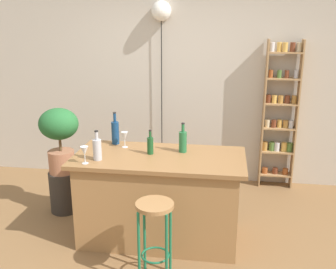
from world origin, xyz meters
name	(u,v)px	position (x,y,z in m)	size (l,w,h in m)	color
ground	(155,253)	(0.00, 0.00, 0.00)	(12.00, 12.00, 0.00)	brown
back_wall	(180,78)	(0.00, 1.95, 1.40)	(6.40, 0.10, 2.80)	#BCB2A3
kitchen_counter	(159,197)	(0.00, 0.30, 0.44)	(1.66, 0.81, 0.88)	#9E7042
bar_stool	(155,224)	(0.07, -0.37, 0.52)	(0.32, 0.32, 0.72)	#196642
spice_shelf	(280,115)	(1.31, 1.80, 0.98)	(0.43, 0.17, 1.92)	#A87F51
plant_stool	(64,191)	(-1.19, 0.71, 0.24)	(0.33, 0.33, 0.48)	#2D2823
potted_plant	(59,134)	(-1.19, 0.71, 0.93)	(0.44, 0.39, 0.74)	#A86B4C
bottle_sauce_amber	(183,141)	(0.21, 0.45, 0.99)	(0.08, 0.08, 0.30)	#236638
bottle_spirits_clear	(97,149)	(-0.55, 0.11, 0.99)	(0.08, 0.08, 0.29)	#B2B2B7
bottle_wine_red	(150,145)	(-0.10, 0.35, 0.97)	(0.06, 0.06, 0.24)	#194C23
bottle_vinegar	(115,132)	(-0.52, 0.61, 1.01)	(0.08, 0.08, 0.34)	navy
wine_glass_left	(125,136)	(-0.39, 0.51, 1.00)	(0.07, 0.07, 0.16)	silver
wine_glass_center	(85,151)	(-0.64, 0.00, 1.00)	(0.07, 0.07, 0.16)	silver
pendant_globe_light	(161,13)	(-0.22, 1.84, 2.22)	(0.25, 0.25, 2.37)	black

